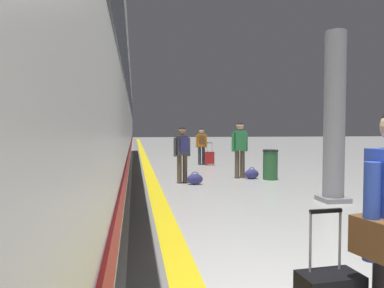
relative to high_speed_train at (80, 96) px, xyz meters
The scene contains 11 objects.
safety_line_strip 3.29m from the high_speed_train, 14.25° to the left, with size 0.36×80.00×0.01m, color yellow.
tactile_edge_band 3.10m from the high_speed_train, 16.63° to the left, with size 0.58×80.00×0.01m, color slate.
high_speed_train is the anchor object (origin of this frame).
passenger_near 3.42m from the high_speed_train, 17.82° to the right, with size 0.49×0.36×1.61m.
duffel_bag_near 4.16m from the high_speed_train, 20.50° to the right, with size 0.44×0.26×0.36m.
passenger_mid 5.04m from the high_speed_train, ahead, with size 0.54×0.26×1.75m.
duffel_bag_mid 5.66m from the high_speed_train, ahead, with size 0.44×0.26×0.36m.
passenger_far 6.18m from the high_speed_train, 42.82° to the left, with size 0.48×0.32×1.56m.
suitcase_far 6.49m from the high_speed_train, 39.60° to the left, with size 0.43×0.33×0.96m.
platform_pillar 7.03m from the high_speed_train, 34.60° to the right, with size 0.56×0.56×3.60m.
waste_bin 6.03m from the high_speed_train, ahead, with size 0.46×0.46×0.91m.
Camera 1 is at (-1.68, -1.64, 1.57)m, focal length 34.12 mm.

